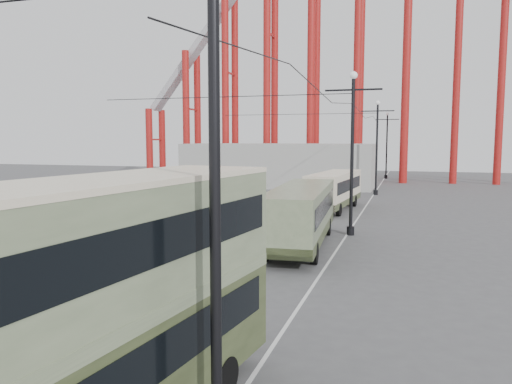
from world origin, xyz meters
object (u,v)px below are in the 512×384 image
(single_decker_cream, at_px, (334,189))
(pedestrian, at_px, (262,238))
(double_decker_bus, at_px, (100,303))
(single_decker_green, at_px, (301,213))

(single_decker_cream, xyz_separation_m, pedestrian, (-1.11, -16.27, -0.87))
(double_decker_bus, xyz_separation_m, single_decker_cream, (-0.56, 31.73, -1.07))
(single_decker_green, relative_size, single_decker_cream, 1.15)
(double_decker_bus, bearing_deg, single_decker_green, 98.51)
(single_decker_green, distance_m, single_decker_cream, 13.85)
(double_decker_bus, relative_size, pedestrian, 5.87)
(single_decker_green, xyz_separation_m, single_decker_cream, (-0.29, 13.85, -0.08))
(single_decker_cream, bearing_deg, double_decker_bus, -83.90)
(single_decker_cream, bearing_deg, pedestrian, -88.82)
(double_decker_bus, height_order, single_decker_green, double_decker_bus)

